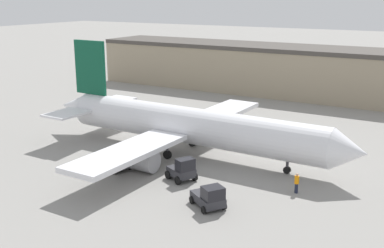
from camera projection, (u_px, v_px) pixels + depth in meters
The scene contains 7 objects.
ground_plane at pixel (192, 155), 51.99m from camera, with size 400.00×400.00×0.00m, color gray.
terminal_building at pixel (363, 76), 76.47m from camera, with size 96.06×11.30×8.26m.
airplane at pixel (184, 125), 51.66m from camera, with size 37.40×31.80×11.55m.
ground_crew_worker at pixel (297, 182), 41.69m from camera, with size 0.40×0.40×1.84m.
baggage_tug at pixel (209, 197), 38.82m from camera, with size 3.54×3.24×2.01m.
belt_loader_truck at pixel (117, 160), 47.23m from camera, with size 3.29×2.85×2.04m.
pushback_tug at pixel (182, 170), 44.51m from camera, with size 3.17×2.97×2.26m.
Camera 1 is at (25.01, -42.52, 16.74)m, focal length 45.00 mm.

